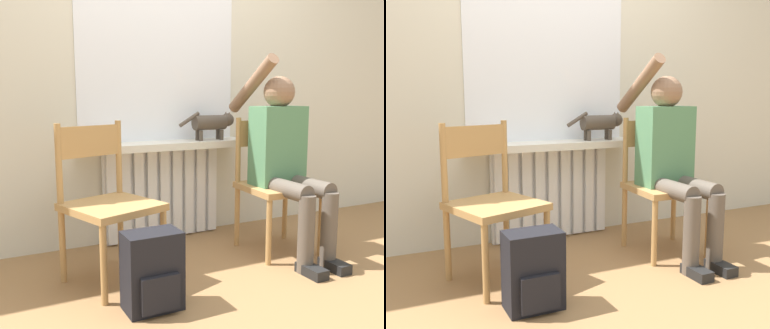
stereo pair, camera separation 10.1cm
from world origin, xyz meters
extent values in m
plane|color=olive|center=(0.00, 0.00, 0.00)|extent=(12.00, 12.00, 0.00)
cube|color=beige|center=(0.00, 1.23, 1.35)|extent=(7.00, 0.06, 2.70)
cube|color=white|center=(0.00, 1.16, 0.34)|extent=(0.89, 0.05, 0.67)
cube|color=white|center=(-0.40, 1.12, 0.34)|extent=(0.07, 0.03, 0.65)
cube|color=white|center=(-0.30, 1.12, 0.34)|extent=(0.07, 0.03, 0.65)
cube|color=white|center=(-0.20, 1.12, 0.34)|extent=(0.07, 0.03, 0.65)
cube|color=white|center=(-0.10, 1.12, 0.34)|extent=(0.07, 0.03, 0.65)
cube|color=white|center=(0.00, 1.12, 0.34)|extent=(0.07, 0.03, 0.65)
cube|color=white|center=(0.10, 1.12, 0.34)|extent=(0.07, 0.03, 0.65)
cube|color=white|center=(0.20, 1.12, 0.34)|extent=(0.07, 0.03, 0.65)
cube|color=white|center=(0.30, 1.12, 0.34)|extent=(0.07, 0.03, 0.65)
cube|color=white|center=(0.40, 1.12, 0.34)|extent=(0.07, 0.03, 0.65)
cube|color=silver|center=(0.00, 1.07, 0.70)|extent=(1.25, 0.26, 0.05)
cube|color=white|center=(0.00, 1.20, 1.39)|extent=(1.20, 0.01, 1.33)
cube|color=#B2844C|center=(-0.58, 0.53, 0.44)|extent=(0.57, 0.57, 0.04)
cylinder|color=#B2844C|center=(-0.70, 0.27, 0.21)|extent=(0.04, 0.04, 0.42)
cylinder|color=#B2844C|center=(-0.32, 0.40, 0.21)|extent=(0.04, 0.04, 0.42)
cylinder|color=#B2844C|center=(-0.83, 0.65, 0.21)|extent=(0.04, 0.04, 0.42)
cylinder|color=#B2844C|center=(-0.45, 0.78, 0.21)|extent=(0.04, 0.04, 0.42)
cylinder|color=#B2844C|center=(-0.83, 0.65, 0.68)|extent=(0.04, 0.04, 0.44)
cylinder|color=#B2844C|center=(-0.45, 0.78, 0.68)|extent=(0.04, 0.04, 0.44)
cube|color=#B2844C|center=(-0.64, 0.72, 0.79)|extent=(0.39, 0.15, 0.18)
cube|color=#B2844C|center=(0.58, 0.53, 0.44)|extent=(0.48, 0.48, 0.04)
cylinder|color=#B2844C|center=(0.36, 0.34, 0.21)|extent=(0.04, 0.04, 0.42)
cylinder|color=#B2844C|center=(0.77, 0.31, 0.21)|extent=(0.04, 0.04, 0.42)
cylinder|color=#B2844C|center=(0.39, 0.74, 0.21)|extent=(0.04, 0.04, 0.42)
cylinder|color=#B2844C|center=(0.79, 0.71, 0.21)|extent=(0.04, 0.04, 0.42)
cylinder|color=#B2844C|center=(0.39, 0.74, 0.68)|extent=(0.04, 0.04, 0.44)
cylinder|color=#B2844C|center=(0.79, 0.71, 0.68)|extent=(0.04, 0.04, 0.44)
cube|color=#B2844C|center=(0.59, 0.73, 0.79)|extent=(0.41, 0.05, 0.18)
cylinder|color=brown|center=(0.49, 0.34, 0.47)|extent=(0.11, 0.41, 0.11)
cylinder|color=brown|center=(0.67, 0.34, 0.47)|extent=(0.11, 0.41, 0.11)
cylinder|color=brown|center=(0.49, 0.14, 0.24)|extent=(0.10, 0.10, 0.47)
cylinder|color=brown|center=(0.67, 0.14, 0.24)|extent=(0.10, 0.10, 0.47)
cube|color=black|center=(0.49, 0.08, 0.03)|extent=(0.09, 0.20, 0.06)
cube|color=black|center=(0.67, 0.08, 0.03)|extent=(0.09, 0.20, 0.06)
cube|color=#4C7F56|center=(0.58, 0.55, 0.72)|extent=(0.34, 0.20, 0.52)
sphere|color=#846047|center=(0.58, 0.55, 1.07)|extent=(0.21, 0.21, 0.21)
cylinder|color=#846047|center=(0.46, 0.69, 1.12)|extent=(0.08, 0.50, 0.38)
cylinder|color=#4C7F56|center=(0.73, 0.51, 0.69)|extent=(0.08, 0.08, 0.42)
cylinder|color=#4C4238|center=(0.33, 1.05, 0.85)|extent=(0.25, 0.11, 0.11)
sphere|color=#4C4238|center=(0.49, 1.05, 0.87)|extent=(0.10, 0.10, 0.10)
cone|color=#4C4238|center=(0.49, 1.02, 0.91)|extent=(0.03, 0.03, 0.03)
cone|color=#4C4238|center=(0.49, 1.07, 0.91)|extent=(0.03, 0.03, 0.03)
cylinder|color=#4C4238|center=(0.42, 1.02, 0.76)|extent=(0.03, 0.03, 0.08)
cylinder|color=#4C4238|center=(0.42, 1.07, 0.76)|extent=(0.03, 0.03, 0.08)
cylinder|color=#4C4238|center=(0.25, 1.02, 0.76)|extent=(0.03, 0.03, 0.08)
cylinder|color=#4C4238|center=(0.25, 1.07, 0.76)|extent=(0.03, 0.03, 0.08)
cylinder|color=#4C4238|center=(0.17, 1.05, 0.88)|extent=(0.16, 0.03, 0.11)
cube|color=black|center=(-0.50, 0.12, 0.20)|extent=(0.28, 0.18, 0.40)
cube|color=black|center=(-0.50, 0.02, 0.12)|extent=(0.20, 0.03, 0.18)
camera|label=1|loc=(-1.28, -1.84, 1.05)|focal=42.00mm
camera|label=2|loc=(-1.19, -1.89, 1.05)|focal=42.00mm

